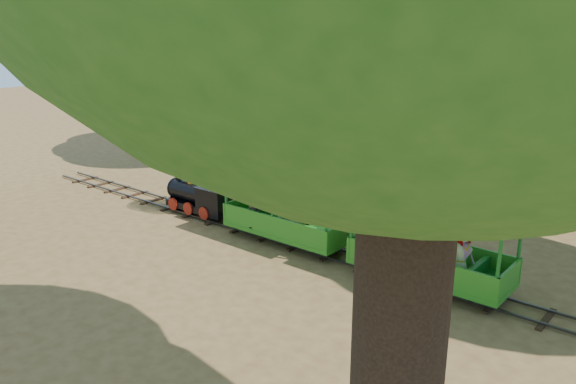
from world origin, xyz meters
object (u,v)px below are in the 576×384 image
Objects in this scene: carriage_rear at (432,252)px; carriage_front at (285,213)px; fence at (438,166)px; locomotive at (195,158)px.

carriage_front is at bearing -179.66° from carriage_rear.
locomotive is at bearing -116.58° from fence.
fence is at bearing 86.62° from carriage_front.
carriage_front is 4.08m from carriage_rear.
locomotive reaches higher than carriage_rear.
carriage_rear is (4.08, 0.02, -0.01)m from carriage_front.
fence is at bearing 63.42° from locomotive.
fence is (3.96, 7.92, -1.13)m from locomotive.
carriage_rear is at bearing -0.68° from locomotive.
locomotive reaches higher than fence.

